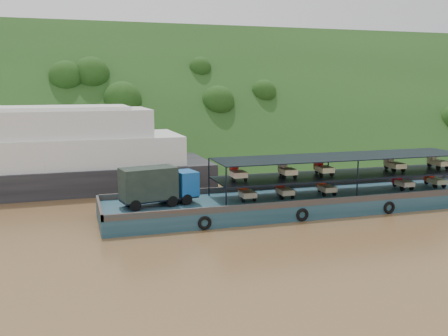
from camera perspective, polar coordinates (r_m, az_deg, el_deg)
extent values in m
plane|color=brown|center=(44.04, 3.65, -4.60)|extent=(160.00, 160.00, 0.00)
cube|color=#183513|center=(78.16, -5.73, 1.58)|extent=(140.00, 39.60, 39.60)
cube|color=#12343F|center=(44.03, 9.27, -3.91)|extent=(35.00, 7.00, 1.20)
cube|color=#592D19|center=(46.84, 7.46, -1.99)|extent=(35.00, 0.20, 0.50)
cube|color=#592D19|center=(40.90, 11.42, -3.79)|extent=(35.00, 0.20, 0.50)
cube|color=#592D19|center=(39.45, -14.05, -4.38)|extent=(0.20, 7.00, 0.50)
torus|color=black|center=(37.36, -2.21, -6.30)|extent=(1.06, 0.26, 1.06)
torus|color=black|center=(40.09, 8.95, -5.31)|extent=(1.06, 0.26, 1.06)
torus|color=black|center=(44.12, 18.36, -4.32)|extent=(1.06, 0.26, 1.06)
cylinder|color=black|center=(38.62, -10.12, -4.24)|extent=(0.93, 0.48, 0.89)
cylinder|color=black|center=(40.36, -10.95, -3.67)|extent=(0.93, 0.48, 0.89)
cylinder|color=black|center=(39.62, -5.95, -3.79)|extent=(0.93, 0.48, 0.89)
cylinder|color=black|center=(41.32, -6.93, -3.25)|extent=(0.93, 0.48, 0.89)
cylinder|color=black|center=(40.09, -4.30, -3.61)|extent=(0.93, 0.48, 0.89)
cylinder|color=black|center=(41.77, -5.33, -3.08)|extent=(0.93, 0.48, 0.89)
cube|color=black|center=(40.19, -7.40, -3.43)|extent=(6.32, 3.08, 0.18)
cube|color=#16529D|center=(40.82, -4.39, -1.70)|extent=(1.89, 2.39, 1.96)
cube|color=black|center=(41.06, -3.43, -1.12)|extent=(0.39, 1.76, 0.80)
cube|color=black|center=(39.62, -8.64, -1.74)|extent=(4.61, 2.91, 2.49)
cube|color=black|center=(45.21, 13.33, -0.76)|extent=(23.00, 5.00, 0.12)
cube|color=black|center=(44.96, 13.41, 1.29)|extent=(23.00, 5.00, 0.08)
cylinder|color=black|center=(38.33, 0.25, -2.34)|extent=(0.12, 0.12, 3.30)
cylinder|color=black|center=(43.04, -1.74, -1.03)|extent=(0.12, 0.12, 3.30)
cylinder|color=black|center=(43.12, 15.00, -1.34)|extent=(0.12, 0.12, 3.30)
cylinder|color=black|center=(47.35, 11.80, -0.26)|extent=(0.12, 0.12, 3.30)
cylinder|color=black|center=(53.82, 22.59, 0.36)|extent=(0.12, 0.12, 3.30)
cylinder|color=black|center=(42.69, 2.04, -3.03)|extent=(0.12, 0.52, 0.52)
cylinder|color=black|center=(40.87, 2.20, -3.60)|extent=(0.14, 0.52, 0.52)
cylinder|color=black|center=(41.21, 3.52, -3.50)|extent=(0.14, 0.52, 0.52)
cube|color=#C7B38D|center=(41.28, 2.70, -2.98)|extent=(1.15, 1.50, 0.44)
cube|color=red|center=(42.30, 2.17, -2.43)|extent=(0.55, 0.80, 0.80)
cube|color=red|center=(42.02, 2.27, -1.81)|extent=(0.50, 0.10, 0.10)
cylinder|color=black|center=(43.90, 6.25, -2.73)|extent=(0.12, 0.52, 0.52)
cylinder|color=black|center=(42.10, 6.59, -3.27)|extent=(0.14, 0.52, 0.52)
cylinder|color=black|center=(42.50, 7.83, -3.17)|extent=(0.14, 0.52, 0.52)
cube|color=#C1AE88|center=(42.53, 7.03, -2.67)|extent=(1.15, 1.50, 0.44)
cube|color=#B21E0B|center=(43.53, 6.42, -2.14)|extent=(0.55, 0.80, 0.80)
cube|color=#B21E0B|center=(43.25, 6.54, -1.54)|extent=(0.50, 0.10, 0.10)
cylinder|color=black|center=(45.59, 10.84, -2.38)|extent=(0.12, 0.52, 0.52)
cylinder|color=black|center=(43.81, 11.36, -2.89)|extent=(0.14, 0.52, 0.52)
cylinder|color=black|center=(44.29, 12.49, -2.79)|extent=(0.14, 0.52, 0.52)
cube|color=tan|center=(44.28, 11.72, -2.32)|extent=(1.15, 1.50, 0.44)
cube|color=red|center=(45.23, 11.03, -1.81)|extent=(0.55, 0.80, 0.80)
cube|color=red|center=(44.96, 11.17, -1.24)|extent=(0.50, 0.10, 0.10)
cylinder|color=black|center=(49.75, 18.92, -1.74)|extent=(0.12, 0.52, 0.52)
cylinder|color=black|center=(48.04, 19.69, -2.17)|extent=(0.14, 0.52, 0.52)
cylinder|color=black|center=(48.64, 20.64, -2.09)|extent=(0.14, 0.52, 0.52)
cube|color=beige|center=(48.55, 19.94, -1.66)|extent=(1.15, 1.50, 0.44)
cube|color=#B70C1B|center=(49.42, 19.16, -1.21)|extent=(0.55, 0.80, 0.80)
cube|color=#B70C1B|center=(49.17, 19.33, -0.68)|extent=(0.50, 0.10, 0.10)
cylinder|color=black|center=(51.91, 22.12, -1.48)|extent=(0.12, 0.52, 0.52)
cylinder|color=black|center=(50.24, 22.97, -1.88)|extent=(0.14, 0.52, 0.52)
cylinder|color=black|center=(50.89, 23.83, -1.80)|extent=(0.14, 0.52, 0.52)
cube|color=#C3BE8A|center=(50.76, 23.17, -1.39)|extent=(1.15, 1.50, 0.44)
cube|color=red|center=(51.60, 22.36, -0.97)|extent=(0.55, 0.80, 0.80)
cube|color=red|center=(51.36, 22.54, -0.46)|extent=(0.50, 0.10, 0.10)
cylinder|color=black|center=(42.09, 1.01, -0.81)|extent=(0.12, 0.52, 0.52)
cylinder|color=black|center=(40.26, 1.13, -1.29)|extent=(0.14, 0.52, 0.52)
cylinder|color=black|center=(40.58, 2.47, -1.21)|extent=(0.14, 0.52, 0.52)
cube|color=beige|center=(40.68, 1.65, -0.69)|extent=(1.15, 1.50, 0.44)
cube|color=red|center=(41.72, 1.14, -0.18)|extent=(0.55, 0.80, 0.80)
cube|color=red|center=(41.45, 1.23, 0.45)|extent=(0.50, 0.10, 0.10)
cylinder|color=black|center=(43.65, 6.52, -0.50)|extent=(0.12, 0.52, 0.52)
cylinder|color=black|center=(41.83, 6.88, -0.95)|extent=(0.14, 0.52, 0.52)
cylinder|color=black|center=(42.24, 8.12, -0.87)|extent=(0.14, 0.52, 0.52)
cube|color=beige|center=(42.29, 7.32, -0.38)|extent=(1.15, 1.50, 0.44)
cube|color=#C8B98D|center=(43.29, 6.70, 0.11)|extent=(0.55, 0.80, 0.80)
cube|color=#C8B98D|center=(43.03, 6.82, 0.72)|extent=(0.50, 0.10, 0.10)
cylinder|color=black|center=(45.12, 10.54, -0.27)|extent=(0.12, 0.52, 0.52)
cylinder|color=black|center=(43.33, 11.05, -0.69)|extent=(0.14, 0.52, 0.52)
cylinder|color=black|center=(43.80, 12.20, -0.62)|extent=(0.14, 0.52, 0.52)
cube|color=beige|center=(43.81, 11.43, -0.14)|extent=(1.15, 1.50, 0.44)
cube|color=#BC0F0C|center=(44.78, 10.73, 0.32)|extent=(0.55, 0.80, 0.80)
cube|color=#BC0F0C|center=(44.53, 10.87, 0.91)|extent=(0.50, 0.10, 0.10)
cylinder|color=black|center=(48.87, 18.07, 0.16)|extent=(0.12, 0.52, 0.52)
cylinder|color=black|center=(47.14, 18.82, -0.21)|extent=(0.14, 0.52, 0.52)
cylinder|color=black|center=(47.73, 19.80, -0.15)|extent=(0.14, 0.52, 0.52)
cube|color=#C9C08E|center=(47.66, 19.09, 0.29)|extent=(1.15, 1.50, 0.44)
cube|color=#C3B28A|center=(48.55, 18.30, 0.71)|extent=(0.55, 0.80, 0.80)
cube|color=#C3B28A|center=(48.32, 18.47, 1.26)|extent=(0.50, 0.10, 0.10)
cylinder|color=black|center=(51.77, 22.43, 0.41)|extent=(0.12, 0.52, 0.52)
cylinder|color=black|center=(50.09, 23.28, 0.07)|extent=(0.14, 0.52, 0.52)
cylinder|color=black|center=(50.74, 24.15, 0.12)|extent=(0.14, 0.52, 0.52)
cube|color=beige|center=(50.63, 23.49, 0.54)|extent=(1.15, 1.50, 0.44)
cube|color=beige|center=(51.47, 22.67, 0.93)|extent=(0.55, 0.80, 0.80)
cube|color=beige|center=(51.25, 22.85, 1.45)|extent=(0.50, 0.10, 0.10)
cube|color=black|center=(54.72, -24.10, -1.28)|extent=(42.48, 11.44, 2.54)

